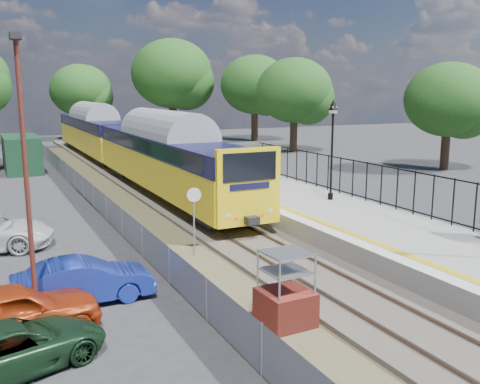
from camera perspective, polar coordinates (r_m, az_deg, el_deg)
ground at (r=17.72m, az=6.71°, el=-8.70°), size 120.00×120.00×0.00m
track_bed at (r=25.87m, az=-5.77°, el=-2.19°), size 5.90×80.00×0.29m
platform at (r=26.29m, az=5.10°, el=-1.17°), size 5.00×70.00×0.90m
platform_edge at (r=25.21m, az=1.09°, el=-0.59°), size 0.90×70.00×0.01m
victorian_lamp_north at (r=24.70m, az=9.86°, el=6.96°), size 0.44×0.44×4.60m
palisade_fence at (r=22.91m, az=17.69°, el=0.10°), size 0.12×26.00×2.00m
wire_fence at (r=27.00m, az=-14.96°, el=-0.85°), size 0.06×52.00×1.20m
tree_line at (r=57.00m, az=-15.58°, el=11.17°), size 56.80×43.80×11.88m
train at (r=39.58m, az=-12.56°, el=5.43°), size 2.82×40.83×3.51m
brick_plinth at (r=13.68m, az=4.90°, el=-10.42°), size 1.28×1.28×1.98m
speed_sign at (r=18.97m, az=-4.92°, el=-2.02°), size 0.51×0.14×2.53m
carpark_lamp at (r=13.57m, az=-21.91°, el=2.33°), size 0.25×0.50×7.17m
car_green at (r=12.73m, az=-22.94°, el=-14.98°), size 4.29×2.99×1.09m
car_red at (r=14.05m, az=-23.20°, el=-11.79°), size 4.40×2.46×1.41m
car_blue at (r=15.79m, az=-16.32°, el=-9.11°), size 3.84×1.35×1.27m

